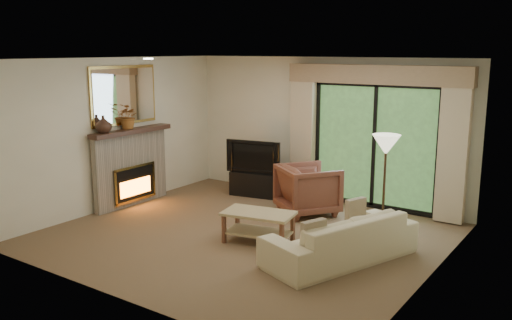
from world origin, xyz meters
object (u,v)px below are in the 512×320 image
Objects in this scene: armchair at (308,189)px; sofa at (340,238)px; media_console at (255,184)px; coffee_table at (259,227)px.

armchair is 2.09m from sofa.
sofa is (2.76, -2.03, 0.08)m from media_console.
sofa is at bearing -47.21° from media_console.
armchair is at bearing 82.28° from coffee_table.
armchair is (1.39, -0.45, 0.19)m from media_console.
coffee_table is (1.49, -2.08, -0.00)m from media_console.
armchair is 0.92× the size of coffee_table.
media_console reaches higher than coffee_table.
sofa reaches higher than media_console.
media_console is at bearing 114.40° from coffee_table.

